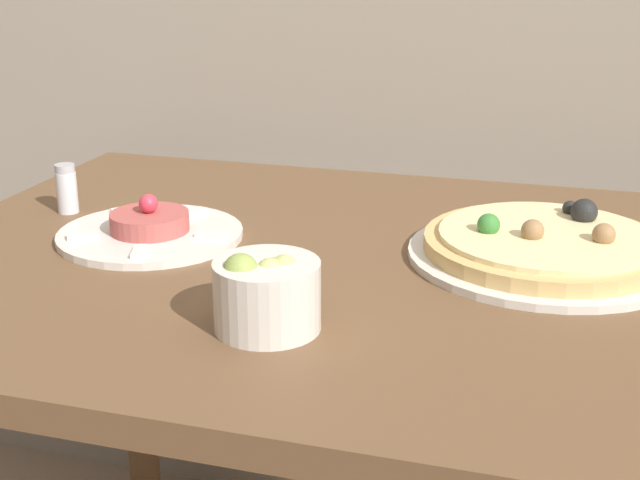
{
  "coord_description": "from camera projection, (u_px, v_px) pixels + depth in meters",
  "views": [
    {
      "loc": [
        0.31,
        -0.59,
        1.15
      ],
      "look_at": [
        0.03,
        0.37,
        0.8
      ],
      "focal_mm": 50.0,
      "sensor_mm": 36.0,
      "label": 1
    }
  ],
  "objects": [
    {
      "name": "small_bowl",
      "position": [
        266.0,
        293.0,
        0.91
      ],
      "size": [
        0.11,
        0.11,
        0.09
      ],
      "color": "silver",
      "rests_on": "dining_table"
    },
    {
      "name": "tartare_plate",
      "position": [
        150.0,
        230.0,
        1.19
      ],
      "size": [
        0.25,
        0.25,
        0.06
      ],
      "color": "silver",
      "rests_on": "dining_table"
    },
    {
      "name": "salt_shaker",
      "position": [
        67.0,
        189.0,
        1.29
      ],
      "size": [
        0.03,
        0.03,
        0.07
      ],
      "color": "silver",
      "rests_on": "dining_table"
    },
    {
      "name": "dining_table",
      "position": [
        311.0,
        336.0,
        1.17
      ],
      "size": [
        1.05,
        0.84,
        0.76
      ],
      "color": "brown",
      "rests_on": "ground_plane"
    },
    {
      "name": "pizza_plate",
      "position": [
        546.0,
        246.0,
        1.11
      ],
      "size": [
        0.34,
        0.34,
        0.06
      ],
      "color": "silver",
      "rests_on": "dining_table"
    }
  ]
}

